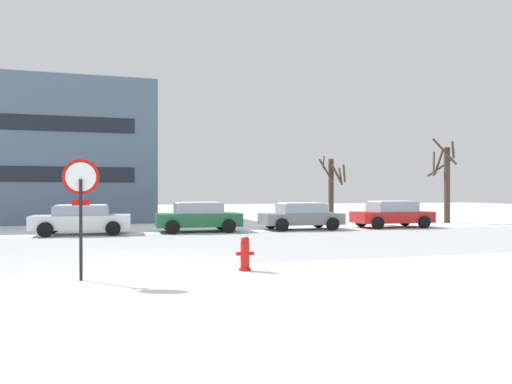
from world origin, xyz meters
The scene contains 11 objects.
ground_plane centered at (0.00, 0.00, 0.00)m, with size 120.00×120.00×0.00m, color white.
road_surface centered at (0.00, 3.73, 0.00)m, with size 80.00×9.46×0.00m.
stop_sign centered at (-1.39, -2.42, 1.83)m, with size 0.76×0.17×2.61m.
fire_hydrant centered at (2.32, -2.07, 0.44)m, with size 0.44×0.30×0.87m.
parked_car_white centered at (-2.32, 9.27, 0.70)m, with size 4.21×2.09×1.34m.
parked_car_green centered at (2.93, 9.38, 0.73)m, with size 4.01×2.16×1.43m.
parked_car_gray centered at (8.17, 9.35, 0.70)m, with size 4.10×2.10×1.37m.
parked_car_red centered at (13.42, 9.38, 0.73)m, with size 4.21×2.05×1.43m.
tree_far_mid centered at (18.70, 11.81, 2.65)m, with size 2.10×2.17×5.22m.
tree_far_right centered at (11.56, 12.97, 2.19)m, with size 1.87×1.78×4.15m.
building_far_left centered at (-5.36, 21.83, 4.44)m, with size 13.68×11.50×8.89m.
Camera 1 is at (-0.50, -13.15, 1.90)m, focal length 33.16 mm.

